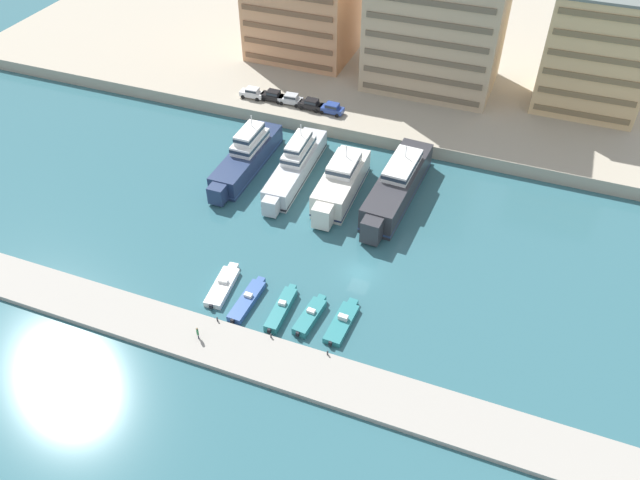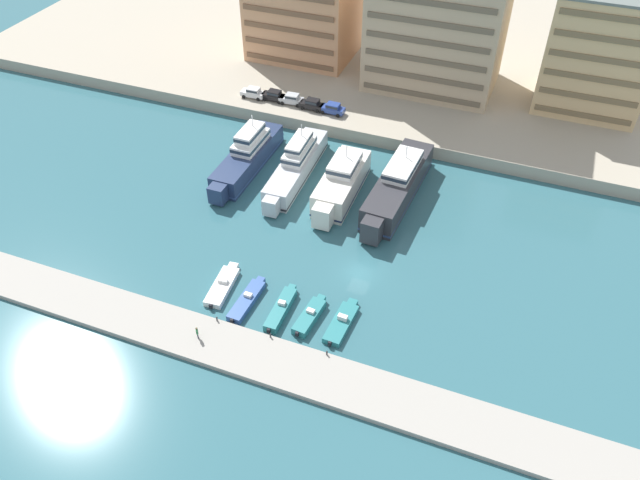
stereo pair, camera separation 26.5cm
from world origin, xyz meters
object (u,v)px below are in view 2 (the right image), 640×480
Objects in this scene: car_black_center_left at (312,104)px; pedestrian_near_edge at (197,332)px; yacht_charcoal_center_left at (398,186)px; car_blue_center at (332,108)px; motorboat_blue_left at (247,300)px; car_silver_mid_left at (292,99)px; motorboat_teal_mid_left at (281,309)px; car_black_left at (274,95)px; yacht_silver_left at (296,164)px; motorboat_teal_center_left at (310,316)px; motorboat_teal_center at (342,322)px; yacht_ivory_mid_left at (341,183)px; yacht_navy_far_left at (247,156)px; motorboat_white_far_left at (223,286)px; car_white_far_left at (253,92)px.

car_black_center_left is 49.32m from pedestrian_near_edge.
car_blue_center is at bearing 135.22° from yacht_charcoal_center_left.
motorboat_blue_left is 7.80m from pedestrian_near_edge.
car_silver_mid_left reaches higher than motorboat_blue_left.
car_black_left is at bearing 115.25° from motorboat_teal_mid_left.
car_black_center_left is at bearing 103.42° from yacht_silver_left.
car_black_left reaches higher than motorboat_teal_center_left.
car_black_left is at bearing 104.71° from pedestrian_near_edge.
motorboat_blue_left is (4.55, -25.99, -1.58)m from yacht_silver_left.
yacht_silver_left is 12.13× the size of pedestrian_near_edge.
motorboat_teal_mid_left reaches higher than motorboat_teal_center.
motorboat_teal_center is at bearing -63.96° from car_black_center_left.
yacht_ivory_mid_left is at bearing -56.99° from car_black_center_left.
yacht_ivory_mid_left is 8.02m from yacht_charcoal_center_left.
yacht_navy_far_left reaches higher than motorboat_blue_left.
yacht_ivory_mid_left is 0.75× the size of yacht_charcoal_center_left.
car_silver_mid_left is (-23.09, 15.94, 0.93)m from yacht_charcoal_center_left.
motorboat_teal_center is 49.43m from car_black_left.
yacht_charcoal_center_left is at bearing 68.12° from pedestrian_near_edge.
motorboat_white_far_left is 41.86m from car_silver_mid_left.
yacht_ivory_mid_left is 2.18× the size of motorboat_white_far_left.
motorboat_teal_center_left is at bearing -73.10° from car_blue_center.
yacht_navy_far_left reaches higher than car_silver_mid_left.
car_white_far_left is 1.00× the size of car_black_left.
yacht_ivory_mid_left reaches higher than motorboat_teal_center_left.
pedestrian_near_edge is (2.16, -48.86, -1.47)m from car_blue_center.
motorboat_teal_center is at bearing -69.97° from yacht_ivory_mid_left.
car_blue_center reaches higher than motorboat_teal_center.
yacht_charcoal_center_left is at bearing -38.94° from car_black_center_left.
car_white_far_left is at bearing 141.60° from yacht_ivory_mid_left.
yacht_ivory_mid_left is 4.03× the size of car_silver_mid_left.
car_black_left reaches higher than motorboat_teal_mid_left.
car_black_left is 0.99× the size of car_silver_mid_left.
motorboat_blue_left is (-3.26, -23.89, -1.74)m from yacht_ivory_mid_left.
motorboat_teal_center is 45.55m from car_black_center_left.
yacht_navy_far_left reaches higher than motorboat_teal_center.
pedestrian_near_edge reaches higher than motorboat_teal_center_left.
motorboat_teal_center is at bearing 29.84° from pedestrian_near_edge.
yacht_charcoal_center_left is 26.04m from motorboat_teal_center_left.
car_silver_mid_left is (3.29, -0.02, 0.00)m from car_black_left.
yacht_silver_left is 24.95m from motorboat_white_far_left.
yacht_charcoal_center_left is 25.38m from motorboat_teal_center.
motorboat_teal_center_left reaches higher than motorboat_blue_left.
car_white_far_left and car_blue_center have the same top height.
yacht_charcoal_center_left is 5.40× the size of car_white_far_left.
car_white_far_left is at bearing 112.86° from yacht_navy_far_left.
car_blue_center is (7.51, -0.48, 0.00)m from car_silver_mid_left.
yacht_silver_left is 4.96× the size of car_silver_mid_left.
car_white_far_left is at bearing 110.67° from motorboat_white_far_left.
motorboat_blue_left is 41.91m from car_blue_center.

